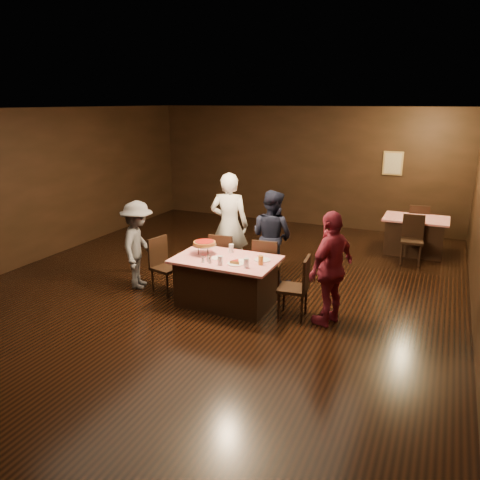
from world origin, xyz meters
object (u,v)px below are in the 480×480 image
chair_back_near (412,240)px  chair_end_right (293,287)px  chair_far_left (224,259)px  glass_amber (261,260)px  glass_front_right (246,263)px  main_table (226,282)px  chair_far_right (267,265)px  pizza_stand (205,243)px  diner_grey_knit (138,245)px  chair_end_left (167,266)px  back_table (414,235)px  plate_empty (262,260)px  glass_back (231,248)px  diner_navy_hoodie (272,236)px  chair_back_far (417,225)px  glass_front_left (220,260)px  diner_white_jacket (229,225)px  diner_red_shirt (331,268)px

chair_back_near → chair_end_right: bearing=-117.8°
chair_far_left → chair_back_near: bearing=-146.6°
glass_amber → glass_front_right: bearing=-126.9°
chair_end_right → main_table: bearing=-95.9°
chair_far_right → pizza_stand: 1.16m
chair_end_right → diner_grey_knit: size_ratio=0.63×
main_table → chair_end_left: chair_end_left is taller
back_table → pizza_stand: 4.94m
chair_end_left → plate_empty: bearing=-72.5°
main_table → glass_front_right: (0.45, -0.25, 0.46)m
chair_end_right → glass_back: size_ratio=6.79×
main_table → pizza_stand: (-0.40, 0.05, 0.57)m
chair_end_left → chair_end_right: size_ratio=1.00×
chair_far_left → diner_grey_knit: 1.49m
back_table → diner_navy_hoodie: 3.55m
chair_back_far → plate_empty: size_ratio=3.80×
chair_back_far → glass_back: (-2.55, -4.31, 0.37)m
main_table → glass_amber: size_ratio=11.43×
pizza_stand → glass_front_left: size_ratio=2.71×
chair_back_far → glass_amber: chair_back_far is taller
main_table → chair_back_near: bearing=52.9°
chair_back_far → diner_white_jacket: bearing=41.0°
chair_far_right → plate_empty: size_ratio=3.80×
diner_navy_hoodie → diner_grey_knit: (-1.98, -1.21, -0.07)m
chair_end_left → plate_empty: (1.65, 0.15, 0.30)m
chair_end_right → glass_back: (-1.15, 0.30, 0.37)m
plate_empty → glass_front_right: (-0.10, -0.40, 0.06)m
diner_white_jacket → diner_navy_hoodie: diner_white_jacket is taller
chair_back_far → diner_navy_hoodie: (-2.21, -3.35, 0.35)m
chair_back_far → diner_red_shirt: (-0.86, -4.57, 0.36)m
diner_navy_hoodie → glass_front_left: 1.58m
diner_white_jacket → glass_amber: size_ratio=13.67×
chair_far_left → diner_white_jacket: size_ratio=0.50×
diner_white_jacket → glass_front_right: diner_white_jacket is taller
diner_red_shirt → glass_back: diner_red_shirt is taller
chair_far_right → chair_end_right: same height
diner_navy_hoodie → glass_front_right: bearing=113.5°
back_table → glass_back: bearing=-124.5°
chair_back_far → pizza_stand: size_ratio=2.50×
chair_end_left → diner_navy_hoodie: 1.91m
chair_far_left → plate_empty: bearing=139.7°
chair_far_left → pizza_stand: size_ratio=2.50×
diner_white_jacket → glass_front_left: diner_white_jacket is taller
chair_end_left → chair_far_left: bearing=-30.7°
chair_far_right → plate_empty: (0.15, -0.60, 0.30)m
chair_far_left → pizza_stand: pizza_stand is taller
diner_white_jacket → plate_empty: diner_white_jacket is taller
plate_empty → glass_front_left: glass_front_left is taller
chair_end_left → chair_end_right: 2.20m
chair_end_right → chair_back_far: same height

